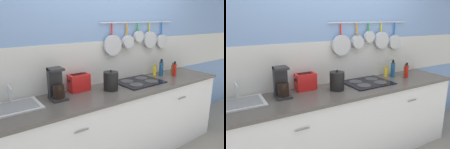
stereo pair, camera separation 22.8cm
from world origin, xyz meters
The scene contains 13 objects.
wall_back centered at (0.00, 0.35, 1.28)m, with size 7.20×0.15×2.60m.
cabinet_base centered at (0.00, 0.00, 0.45)m, with size 2.88×0.60×0.89m.
countertop centered at (0.00, 0.00, 0.91)m, with size 2.92×0.62×0.03m.
sink_basin centered at (-1.19, 0.12, 0.94)m, with size 0.47×0.35×0.19m.
coffee_maker centered at (-0.77, 0.12, 1.06)m, with size 0.15×0.19×0.32m.
toaster centered at (-0.47, 0.21, 1.02)m, with size 0.24×0.14×0.20m.
kettle centered at (-0.17, 0.02, 1.03)m, with size 0.17×0.17×0.24m.
cooktop centered at (0.31, 0.07, 0.93)m, with size 0.57×0.45×0.01m.
bottle_hot_sauce centered at (0.72, 0.19, 0.99)m, with size 0.05×0.05×0.16m.
bottle_dish_soap centered at (0.78, 0.13, 1.03)m, with size 0.06×0.06×0.24m.
bottle_vinegar centered at (0.85, 0.19, 1.04)m, with size 0.05×0.05×0.26m.
bottle_olive_oil centered at (0.91, 0.00, 1.02)m, with size 0.05×0.05×0.21m.
bottle_sesame_oil centered at (0.97, 0.08, 1.00)m, with size 0.05×0.05×0.17m.
Camera 1 is at (-1.54, -1.90, 1.72)m, focal length 35.00 mm.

